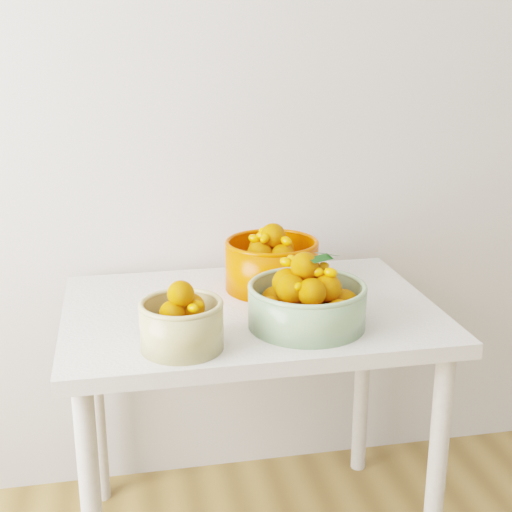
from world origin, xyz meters
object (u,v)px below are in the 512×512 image
at_px(table, 250,339).
at_px(bowl_cream, 182,323).
at_px(bowl_orange, 271,263).
at_px(bowl_green, 307,301).

distance_m(table, bowl_cream, 0.35).
height_order(bowl_cream, bowl_orange, bowl_orange).
height_order(table, bowl_orange, bowl_orange).
height_order(table, bowl_cream, bowl_cream).
bearing_deg(bowl_orange, table, -123.67).
bearing_deg(bowl_orange, bowl_green, -84.35).
distance_m(bowl_cream, bowl_green, 0.33).
height_order(bowl_green, bowl_orange, bowl_orange).
bearing_deg(bowl_cream, bowl_green, 13.41).
relative_size(bowl_cream, bowl_green, 0.67).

